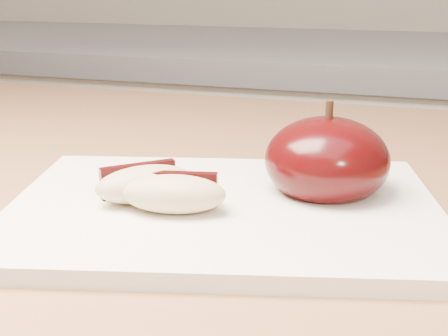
% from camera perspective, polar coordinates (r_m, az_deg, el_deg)
% --- Properties ---
extents(back_cabinet, '(2.40, 0.62, 0.94)m').
position_cam_1_polar(back_cabinet, '(1.34, 13.27, -9.48)').
color(back_cabinet, silver).
rests_on(back_cabinet, ground).
extents(cutting_board, '(0.34, 0.28, 0.01)m').
position_cam_1_polar(cutting_board, '(0.43, 0.00, -3.91)').
color(cutting_board, white).
rests_on(cutting_board, island_counter).
extents(apple_half, '(0.10, 0.10, 0.08)m').
position_cam_1_polar(apple_half, '(0.46, 9.38, 0.69)').
color(apple_half, black).
rests_on(apple_half, cutting_board).
extents(apple_wedge_a, '(0.07, 0.07, 0.03)m').
position_cam_1_polar(apple_wedge_a, '(0.43, -7.32, -1.40)').
color(apple_wedge_a, tan).
rests_on(apple_wedge_a, cutting_board).
extents(apple_wedge_b, '(0.07, 0.05, 0.03)m').
position_cam_1_polar(apple_wedge_b, '(0.41, -4.56, -2.31)').
color(apple_wedge_b, tan).
rests_on(apple_wedge_b, cutting_board).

